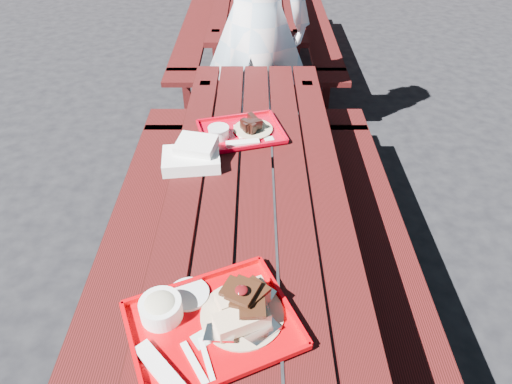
{
  "coord_description": "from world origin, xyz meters",
  "views": [
    {
      "loc": [
        0.0,
        -1.52,
        1.92
      ],
      "look_at": [
        0.0,
        -0.15,
        0.82
      ],
      "focal_mm": 32.0,
      "sensor_mm": 36.0,
      "label": 1
    }
  ],
  "objects_px": {
    "picnic_table_near": "(256,216)",
    "far_tray": "(240,131)",
    "person": "(256,21)",
    "picnic_table_far": "(256,15)",
    "near_tray": "(209,315)"
  },
  "relations": [
    {
      "from": "picnic_table_far",
      "to": "person",
      "type": "distance_m",
      "value": 1.44
    },
    {
      "from": "picnic_table_near",
      "to": "near_tray",
      "type": "xyz_separation_m",
      "value": [
        -0.14,
        -0.7,
        0.23
      ]
    },
    {
      "from": "near_tray",
      "to": "far_tray",
      "type": "relative_size",
      "value": 1.28
    },
    {
      "from": "picnic_table_near",
      "to": "far_tray",
      "type": "distance_m",
      "value": 0.44
    },
    {
      "from": "near_tray",
      "to": "picnic_table_near",
      "type": "bearing_deg",
      "value": 78.73
    },
    {
      "from": "picnic_table_near",
      "to": "near_tray",
      "type": "bearing_deg",
      "value": -101.27
    },
    {
      "from": "near_tray",
      "to": "far_tray",
      "type": "xyz_separation_m",
      "value": [
        0.06,
        1.08,
        -0.02
      ]
    },
    {
      "from": "far_tray",
      "to": "person",
      "type": "bearing_deg",
      "value": 85.69
    },
    {
      "from": "picnic_table_near",
      "to": "person",
      "type": "relative_size",
      "value": 1.25
    },
    {
      "from": "picnic_table_near",
      "to": "far_tray",
      "type": "height_order",
      "value": "far_tray"
    },
    {
      "from": "near_tray",
      "to": "person",
      "type": "height_order",
      "value": "person"
    },
    {
      "from": "far_tray",
      "to": "picnic_table_near",
      "type": "bearing_deg",
      "value": -78.44
    },
    {
      "from": "near_tray",
      "to": "person",
      "type": "distance_m",
      "value": 2.12
    },
    {
      "from": "picnic_table_far",
      "to": "person",
      "type": "height_order",
      "value": "person"
    },
    {
      "from": "picnic_table_near",
      "to": "person",
      "type": "distance_m",
      "value": 1.47
    }
  ]
}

